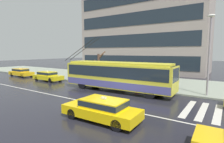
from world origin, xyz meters
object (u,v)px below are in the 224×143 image
at_px(taxi_oncoming_near, 102,108).
at_px(pedestrian_at_shelter, 99,73).
at_px(street_tree_bare, 99,65).
at_px(pedestrian_approaching_curb, 137,70).
at_px(trolleybus, 117,75).
at_px(taxi_queued_behind_bus, 48,76).
at_px(taxi_far_behind, 21,72).
at_px(bus_shelter, 118,68).
at_px(street_lamp, 209,49).

height_order(taxi_oncoming_near, pedestrian_at_shelter, pedestrian_at_shelter).
bearing_deg(street_tree_bare, pedestrian_approaching_curb, 4.72).
bearing_deg(pedestrian_at_shelter, trolleybus, -33.79).
height_order(taxi_queued_behind_bus, pedestrian_at_shelter, pedestrian_at_shelter).
bearing_deg(trolleybus, pedestrian_at_shelter, 146.21).
bearing_deg(trolleybus, taxi_oncoming_near, -64.24).
bearing_deg(taxi_queued_behind_bus, taxi_far_behind, 176.95).
height_order(trolleybus, bus_shelter, trolleybus).
xyz_separation_m(taxi_queued_behind_bus, bus_shelter, (9.40, 3.13, 1.26)).
relative_size(trolleybus, taxi_far_behind, 2.76).
bearing_deg(pedestrian_approaching_curb, taxi_oncoming_near, -73.75).
height_order(taxi_queued_behind_bus, bus_shelter, bus_shelter).
distance_m(pedestrian_approaching_curb, street_tree_bare, 5.62).
bearing_deg(street_tree_bare, bus_shelter, -14.97).
bearing_deg(taxi_far_behind, taxi_oncoming_near, -18.68).
height_order(trolleybus, taxi_queued_behind_bus, trolleybus).
height_order(pedestrian_approaching_curb, street_lamp, street_lamp).
height_order(pedestrian_at_shelter, pedestrian_approaching_curb, pedestrian_approaching_curb).
xyz_separation_m(pedestrian_approaching_curb, street_lamp, (7.90, -2.28, 2.51)).
relative_size(pedestrian_at_shelter, street_lamp, 0.24).
relative_size(taxi_far_behind, bus_shelter, 1.26).
bearing_deg(taxi_far_behind, street_lamp, 4.06).
xyz_separation_m(taxi_oncoming_near, bus_shelter, (-5.33, 10.25, 1.26)).
xyz_separation_m(bus_shelter, pedestrian_approaching_curb, (1.92, 1.44, -0.23)).
distance_m(pedestrian_at_shelter, pedestrian_approaching_curb, 5.11).
distance_m(taxi_oncoming_near, bus_shelter, 11.62).
bearing_deg(pedestrian_at_shelter, pedestrian_approaching_curb, 15.42).
height_order(taxi_queued_behind_bus, taxi_far_behind, same).
bearing_deg(street_lamp, taxi_far_behind, -175.94).
relative_size(taxi_queued_behind_bus, pedestrian_approaching_curb, 2.24).
bearing_deg(street_tree_bare, taxi_queued_behind_bus, -144.39).
bearing_deg(street_lamp, taxi_oncoming_near, -115.50).
bearing_deg(trolleybus, bus_shelter, 121.08).
bearing_deg(street_lamp, pedestrian_approaching_curb, 163.93).
bearing_deg(taxi_queued_behind_bus, bus_shelter, 18.44).
relative_size(trolleybus, bus_shelter, 3.48).
relative_size(taxi_far_behind, street_tree_bare, 1.19).
relative_size(taxi_queued_behind_bus, bus_shelter, 1.22).
xyz_separation_m(taxi_far_behind, pedestrian_approaching_curb, (18.82, 4.17, 1.03)).
bearing_deg(taxi_far_behind, trolleybus, -1.34).
bearing_deg(bus_shelter, street_tree_bare, 165.03).
distance_m(taxi_oncoming_near, taxi_far_behind, 23.46).
bearing_deg(taxi_far_behind, pedestrian_at_shelter, 11.47).
distance_m(taxi_queued_behind_bus, pedestrian_at_shelter, 7.21).
distance_m(street_lamp, street_tree_bare, 13.75).
relative_size(taxi_queued_behind_bus, taxi_far_behind, 0.97).
relative_size(taxi_far_behind, pedestrian_approaching_curb, 2.31).
xyz_separation_m(taxi_far_behind, street_lamp, (26.72, 1.90, 3.55)).
distance_m(taxi_far_behind, street_lamp, 27.02).
relative_size(trolleybus, pedestrian_approaching_curb, 6.37).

